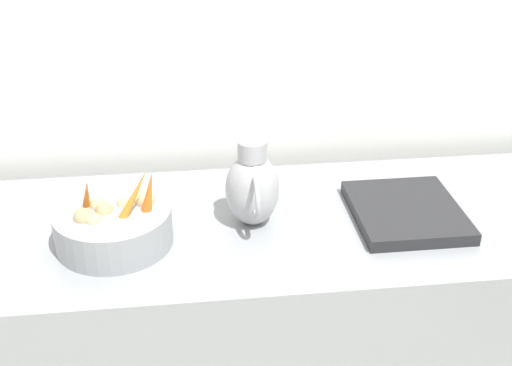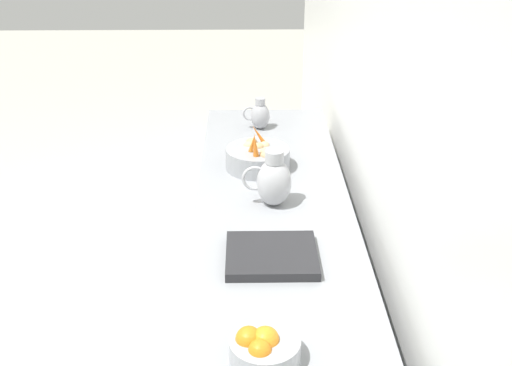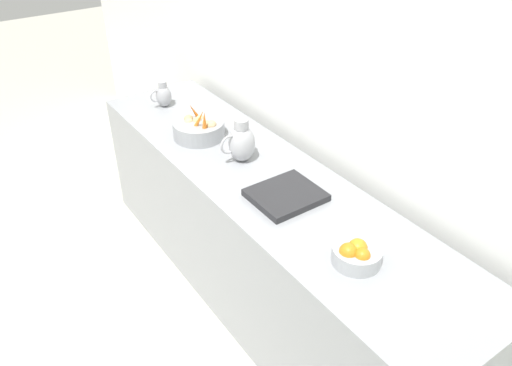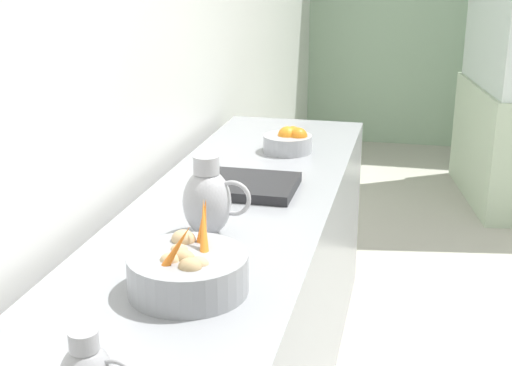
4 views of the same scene
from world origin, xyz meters
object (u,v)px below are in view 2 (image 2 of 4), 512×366
Objects in this scene: vegetable_colander at (258,157)px; metal_pitcher_short at (260,115)px; orange_bowl at (263,348)px; metal_pitcher_tall at (273,181)px.

vegetable_colander is 1.75× the size of metal_pitcher_short.
orange_bowl is 0.99m from metal_pitcher_tall.
orange_bowl is at bearing 89.04° from metal_pitcher_short.
metal_pitcher_short is (-0.03, -1.89, 0.03)m from orange_bowl.
metal_pitcher_tall reaches higher than vegetable_colander.
metal_pitcher_short is (-0.02, -0.53, 0.02)m from vegetable_colander.
vegetable_colander is 0.53m from metal_pitcher_short.
metal_pitcher_short is at bearing -90.96° from orange_bowl.
metal_pitcher_short is (0.04, -0.90, -0.03)m from metal_pitcher_tall.
metal_pitcher_tall is at bearing 99.05° from vegetable_colander.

